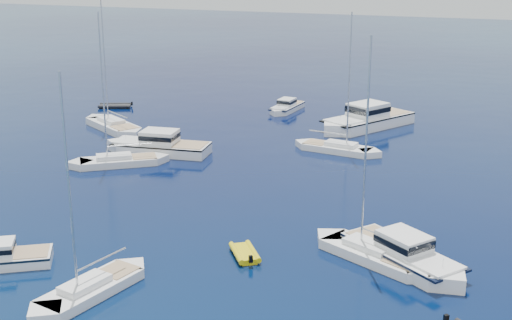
{
  "coord_description": "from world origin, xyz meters",
  "views": [
    {
      "loc": [
        20.71,
        -23.09,
        18.8
      ],
      "look_at": [
        0.18,
        27.81,
        2.2
      ],
      "focal_mm": 47.62,
      "sensor_mm": 36.0,
      "label": 1
    }
  ],
  "objects": [
    {
      "name": "motor_cruiser_horizon",
      "position": [
        -7.0,
        55.77,
        0.0
      ],
      "size": [
        2.85,
        7.74,
        1.99
      ],
      "primitive_type": null,
      "rotation": [
        0.0,
        0.0,
        3.07
      ],
      "color": "white",
      "rests_on": "ground"
    },
    {
      "name": "tender_grey_far",
      "position": [
        -28.12,
        49.45,
        0.0
      ],
      "size": [
        4.9,
        3.86,
        0.95
      ],
      "primitive_type": null,
      "rotation": [
        0.0,
        0.0,
        1.98
      ],
      "color": "black",
      "rests_on": "ground"
    },
    {
      "name": "motor_cruiser_right",
      "position": [
        14.8,
        16.76,
        0.0
      ],
      "size": [
        10.02,
        8.35,
        2.65
      ],
      "primitive_type": null,
      "rotation": [
        0.0,
        0.0,
        4.1
      ],
      "color": "white",
      "rests_on": "ground"
    },
    {
      "name": "sailboat_fore",
      "position": [
        -1.39,
        6.09,
        0.0
      ],
      "size": [
        4.26,
        9.55,
        13.61
      ],
      "primitive_type": null,
      "rotation": [
        0.0,
        0.0,
        2.93
      ],
      "color": "white",
      "rests_on": "ground"
    },
    {
      "name": "tender_yellow",
      "position": [
        4.89,
        14.16,
        0.0
      ],
      "size": [
        3.3,
        3.58,
        0.95
      ],
      "primitive_type": null,
      "rotation": [
        0.0,
        0.0,
        0.64
      ],
      "color": "yellow",
      "rests_on": "ground"
    },
    {
      "name": "sailboat_mid_l",
      "position": [
        -13.87,
        28.28,
        0.0
      ],
      "size": [
        9.5,
        8.05,
        14.62
      ],
      "primitive_type": null,
      "rotation": [
        0.0,
        0.0,
        2.22
      ],
      "color": "silver",
      "rests_on": "ground"
    },
    {
      "name": "sailboat_mid_r",
      "position": [
        12.74,
        16.84,
        0.0
      ],
      "size": [
        10.22,
        6.67,
        14.8
      ],
      "primitive_type": null,
      "rotation": [
        0.0,
        0.0,
        1.13
      ],
      "color": "white",
      "rests_on": "ground"
    },
    {
      "name": "sailboat_far_l",
      "position": [
        -22.0,
        39.72,
        0.0
      ],
      "size": [
        11.43,
        8.41,
        16.91
      ],
      "primitive_type": null,
      "rotation": [
        0.0,
        0.0,
        1.04
      ],
      "color": "white",
      "rests_on": "ground"
    },
    {
      "name": "motor_cruiser_centre",
      "position": [
        -12.46,
        33.15,
        0.0
      ],
      "size": [
        11.7,
        5.05,
        2.97
      ],
      "primitive_type": null,
      "rotation": [
        0.0,
        0.0,
        1.71
      ],
      "color": "white",
      "rests_on": "ground"
    },
    {
      "name": "sailboat_centre",
      "position": [
        3.9,
        40.28,
        0.0
      ],
      "size": [
        9.93,
        3.7,
        14.25
      ],
      "primitive_type": null,
      "rotation": [
        0.0,
        0.0,
        4.59
      ],
      "color": "white",
      "rests_on": "ground"
    },
    {
      "name": "motor_cruiser_distant",
      "position": [
        4.23,
        51.01,
        0.0
      ],
      "size": [
        10.31,
        14.01,
        3.6
      ],
      "primitive_type": null,
      "rotation": [
        0.0,
        0.0,
        2.64
      ],
      "color": "white",
      "rests_on": "ground"
    }
  ]
}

